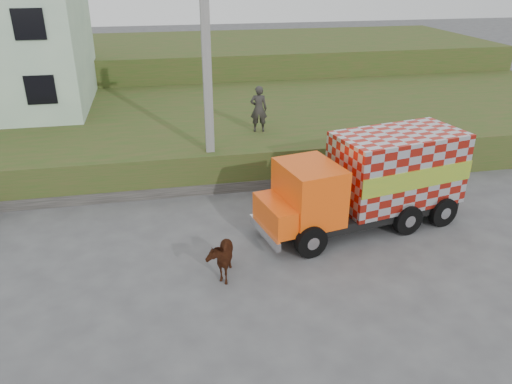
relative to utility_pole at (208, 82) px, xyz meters
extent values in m
plane|color=#474749|center=(1.00, -4.60, -4.08)|extent=(120.00, 120.00, 0.00)
cube|color=#2D501A|center=(1.00, 5.40, -3.33)|extent=(40.00, 12.00, 1.50)
cube|color=#2D501A|center=(1.00, 17.40, -2.58)|extent=(40.00, 12.00, 3.00)
cube|color=#595651|center=(-1.00, -0.40, -3.88)|extent=(16.00, 0.50, 0.40)
cube|color=gray|center=(0.00, 0.00, -0.08)|extent=(0.30, 0.30, 8.00)
cube|color=black|center=(4.60, -3.96, -3.50)|extent=(6.33, 3.14, 0.31)
cube|color=#FD520D|center=(2.50, -4.39, -2.51)|extent=(1.99, 2.33, 1.78)
cube|color=#FD520D|center=(1.50, -4.59, -3.05)|extent=(1.25, 2.01, 0.80)
cube|color=silver|center=(5.65, -3.74, -2.20)|extent=(4.45, 2.92, 2.32)
cube|color=yellow|center=(5.87, -4.81, -2.20)|extent=(4.02, 0.86, 0.62)
cube|color=yellow|center=(5.43, -2.67, -2.20)|extent=(4.02, 0.86, 0.62)
cube|color=silver|center=(1.06, -4.68, -3.58)|extent=(0.54, 2.04, 0.27)
cylinder|color=black|center=(2.27, -5.48, -3.58)|extent=(1.02, 0.50, 0.98)
cylinder|color=black|center=(1.86, -3.47, -3.58)|extent=(1.02, 0.50, 0.98)
cylinder|color=black|center=(5.68, -4.78, -3.58)|extent=(1.02, 0.50, 0.98)
cylinder|color=black|center=(5.27, -2.77, -3.58)|extent=(1.02, 0.50, 0.98)
cylinder|color=black|center=(7.08, -4.49, -3.58)|extent=(1.02, 0.50, 0.98)
cylinder|color=black|center=(6.66, -2.48, -3.58)|extent=(1.02, 0.50, 0.98)
imported|color=black|center=(-0.45, -5.93, -3.46)|extent=(0.96, 1.56, 1.23)
imported|color=#32302C|center=(2.26, 2.00, -1.62)|extent=(0.77, 0.58, 1.90)
camera|label=1|loc=(-1.80, -17.55, 3.85)|focal=35.00mm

